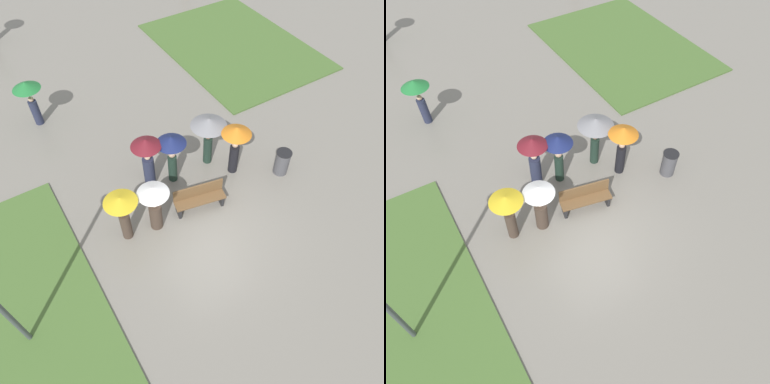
{
  "view_description": "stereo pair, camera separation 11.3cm",
  "coord_description": "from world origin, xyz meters",
  "views": [
    {
      "loc": [
        -3.69,
        -4.87,
        9.53
      ],
      "look_at": [
        0.08,
        1.16,
        0.75
      ],
      "focal_mm": 35.0,
      "sensor_mm": 36.0,
      "label": 1
    },
    {
      "loc": [
        -3.6,
        -4.93,
        9.53
      ],
      "look_at": [
        0.08,
        1.16,
        0.75
      ],
      "focal_mm": 35.0,
      "sensor_mm": 36.0,
      "label": 2
    }
  ],
  "objects": [
    {
      "name": "lawn_patch_far",
      "position": [
        6.87,
        8.26,
        0.03
      ],
      "size": [
        6.05,
        8.31,
        0.06
      ],
      "color": "#4C7033",
      "rests_on": "ground_plane"
    },
    {
      "name": "park_bench",
      "position": [
        0.28,
        1.07,
        0.46
      ],
      "size": [
        1.66,
        0.74,
        0.9
      ],
      "rotation": [
        0.0,
        0.0,
        -0.21
      ],
      "color": "brown",
      "rests_on": "ground_plane"
    },
    {
      "name": "ground_plane",
      "position": [
        0.0,
        0.0,
        0.0
      ],
      "size": [
        90.0,
        90.0,
        0.0
      ],
      "primitive_type": "plane",
      "color": "gray"
    },
    {
      "name": "crowd_person_white",
      "position": [
        -1.2,
        1.14,
        1.18
      ],
      "size": [
        0.92,
        0.92,
        1.79
      ],
      "rotation": [
        0.0,
        0.0,
        4.47
      ],
      "color": "#47382D",
      "rests_on": "ground_plane"
    },
    {
      "name": "lone_walker_near_lawn",
      "position": [
        -2.75,
        7.71,
        1.35
      ],
      "size": [
        1.0,
        1.0,
        1.82
      ],
      "rotation": [
        0.0,
        0.0,
        1.93
      ],
      "color": "#282D47",
      "rests_on": "ground_plane"
    },
    {
      "name": "crowd_person_grey",
      "position": [
        1.6,
        2.61,
        1.51
      ],
      "size": [
        1.19,
        1.19,
        1.89
      ],
      "rotation": [
        0.0,
        0.0,
        6.18
      ],
      "color": "#1E3328",
      "rests_on": "ground_plane"
    },
    {
      "name": "crowd_person_navy",
      "position": [
        0.17,
        2.51,
        1.4
      ],
      "size": [
        0.95,
        0.95,
        1.89
      ],
      "rotation": [
        0.0,
        0.0,
        5.34
      ],
      "color": "#1E3328",
      "rests_on": "ground_plane"
    },
    {
      "name": "crowd_person_maroon",
      "position": [
        -0.56,
        2.75,
        1.33
      ],
      "size": [
        0.95,
        0.95,
        1.95
      ],
      "rotation": [
        0.0,
        0.0,
        5.47
      ],
      "color": "#282D47",
      "rests_on": "ground_plane"
    },
    {
      "name": "crowd_person_yellow",
      "position": [
        -2.1,
        1.28,
        1.26
      ],
      "size": [
        0.95,
        0.95,
        1.81
      ],
      "rotation": [
        0.0,
        0.0,
        3.22
      ],
      "color": "#47382D",
      "rests_on": "ground_plane"
    },
    {
      "name": "crowd_person_orange",
      "position": [
        2.09,
        1.78,
        1.4
      ],
      "size": [
        0.96,
        0.96,
        1.92
      ],
      "rotation": [
        0.0,
        0.0,
        4.71
      ],
      "color": "black",
      "rests_on": "ground_plane"
    },
    {
      "name": "trash_bin",
      "position": [
        3.44,
        0.86,
        0.46
      ],
      "size": [
        0.52,
        0.52,
        0.91
      ],
      "color": "#4C4C51",
      "rests_on": "ground_plane"
    }
  ]
}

